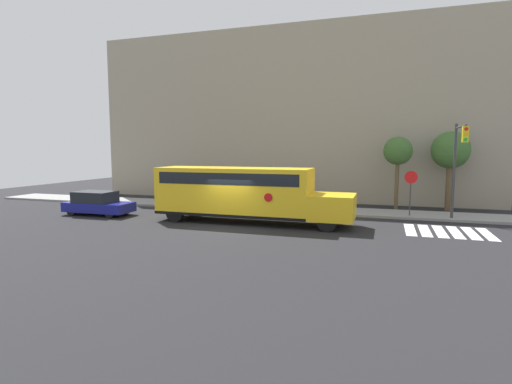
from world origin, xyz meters
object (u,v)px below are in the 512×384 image
(parked_car, at_px, (98,203))
(tree_near_sidewalk, at_px, (398,152))
(stop_sign, at_px, (411,187))
(school_bus, at_px, (242,191))
(tree_far_sidewalk, at_px, (451,151))
(traffic_light, at_px, (458,157))

(parked_car, distance_m, tree_near_sidewalk, 19.91)
(parked_car, relative_size, stop_sign, 1.51)
(parked_car, distance_m, stop_sign, 19.21)
(school_bus, bearing_deg, tree_far_sidewalk, 35.66)
(tree_near_sidewalk, height_order, tree_far_sidewalk, tree_far_sidewalk)
(tree_far_sidewalk, bearing_deg, tree_near_sidewalk, -170.84)
(school_bus, height_order, parked_car, school_bus)
(school_bus, bearing_deg, parked_car, -177.52)
(stop_sign, xyz_separation_m, tree_near_sidewalk, (-0.70, 3.37, 2.04))
(parked_car, distance_m, traffic_light, 21.38)
(parked_car, height_order, tree_far_sidewalk, tree_far_sidewalk)
(tree_near_sidewalk, bearing_deg, traffic_light, -55.99)
(parked_car, distance_m, tree_far_sidewalk, 23.11)
(stop_sign, bearing_deg, school_bus, -153.83)
(stop_sign, xyz_separation_m, traffic_light, (2.28, -1.05, 1.78))
(parked_car, xyz_separation_m, stop_sign, (18.55, 4.85, 1.16))
(school_bus, relative_size, traffic_light, 1.99)
(traffic_light, relative_size, tree_near_sidewalk, 1.12)
(traffic_light, height_order, tree_near_sidewalk, traffic_light)
(school_bus, xyz_separation_m, tree_far_sidewalk, (11.63, 8.34, 2.22))
(stop_sign, height_order, tree_far_sidewalk, tree_far_sidewalk)
(tree_near_sidewalk, relative_size, tree_far_sidewalk, 0.94)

